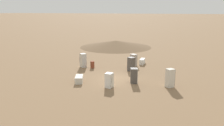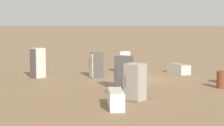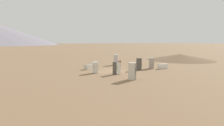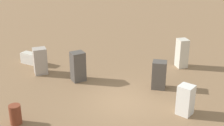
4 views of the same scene
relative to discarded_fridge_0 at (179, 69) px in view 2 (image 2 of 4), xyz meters
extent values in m
plane|color=#846647|center=(2.63, -3.15, -0.33)|extent=(1000.00, 1000.00, 0.00)
cube|color=beige|center=(0.00, 0.00, -0.02)|extent=(1.89, 1.44, 0.62)
cube|color=gray|center=(0.00, 0.00, 0.31)|extent=(1.81, 1.39, 0.04)
cube|color=white|center=(-0.39, -3.62, 0.41)|extent=(0.74, 0.72, 1.49)
cube|color=silver|center=(-0.43, -3.96, 0.41)|extent=(0.65, 0.11, 1.43)
cylinder|color=#2D2D2D|center=(-0.67, -3.97, 0.49)|extent=(0.02, 0.02, 0.52)
cube|color=white|center=(10.45, -4.40, 0.02)|extent=(1.73, 0.70, 0.70)
cube|color=beige|center=(10.45, -4.40, 0.39)|extent=(1.66, 0.67, 0.04)
cube|color=#4C4742|center=(6.27, -3.95, 0.55)|extent=(0.97, 1.00, 1.76)
cube|color=#56514C|center=(6.59, -4.13, 0.55)|extent=(0.39, 0.66, 1.69)
cylinder|color=#2D2D2D|center=(6.49, -4.38, 0.64)|extent=(0.02, 0.02, 0.62)
cube|color=#A89E93|center=(8.87, -3.52, 0.49)|extent=(1.02, 1.04, 1.64)
cube|color=gray|center=(9.16, -3.74, 0.49)|extent=(0.49, 0.63, 1.58)
cylinder|color=#2D2D2D|center=(9.02, -3.98, 0.58)|extent=(0.02, 0.02, 0.58)
cube|color=beige|center=(1.89, -9.22, 0.61)|extent=(0.95, 0.95, 1.88)
cube|color=#56514C|center=(2.16, -9.48, 0.61)|extent=(0.44, 0.46, 1.80)
cylinder|color=#2D2D2D|center=(2.03, -9.66, 0.70)|extent=(0.02, 0.02, 0.66)
cube|color=#4C4742|center=(1.83, -5.54, 0.47)|extent=(0.95, 0.90, 1.59)
cube|color=silver|center=(1.95, -5.88, 0.47)|extent=(0.70, 0.28, 1.53)
cylinder|color=#2D2D2D|center=(1.71, -6.00, 0.55)|extent=(0.02, 0.02, 0.56)
cylinder|color=brown|center=(5.79, 1.25, 0.13)|extent=(0.53, 0.53, 0.92)
camera|label=1|loc=(-19.49, -11.32, 7.15)|focal=35.00mm
camera|label=2|loc=(25.34, -4.56, 3.08)|focal=60.00mm
camera|label=3|loc=(-8.07, -25.37, 3.78)|focal=28.00mm
camera|label=4|loc=(-4.38, 9.22, 7.46)|focal=50.00mm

